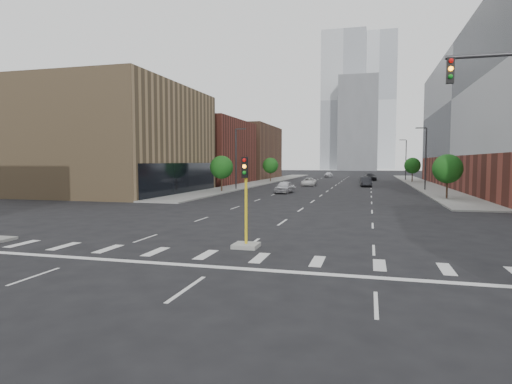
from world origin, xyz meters
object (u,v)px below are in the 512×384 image
at_px(car_mid_right, 366,182).
at_px(car_distant, 329,175).
at_px(car_near_left, 284,187).
at_px(car_far_left, 309,182).
at_px(median_traffic_signal, 246,228).
at_px(car_deep_right, 370,177).

bearing_deg(car_mid_right, car_distant, 98.27).
distance_m(car_near_left, car_far_left, 17.95).
bearing_deg(median_traffic_signal, car_deep_right, 85.70).
bearing_deg(median_traffic_signal, car_far_left, 94.65).
relative_size(car_far_left, car_deep_right, 0.90).
height_order(car_mid_right, car_deep_right, car_mid_right).
xyz_separation_m(car_near_left, car_distant, (0.28, 60.19, -0.09)).
bearing_deg(car_near_left, car_deep_right, 80.24).
height_order(car_far_left, car_deep_right, car_deep_right).
distance_m(car_far_left, car_distant, 42.26).
bearing_deg(car_deep_right, car_near_left, -113.19).
bearing_deg(car_distant, car_mid_right, -71.55).
bearing_deg(car_mid_right, car_deep_right, 83.24).
distance_m(car_near_left, car_mid_right, 20.54).
relative_size(median_traffic_signal, car_mid_right, 0.92).
relative_size(median_traffic_signal, car_near_left, 0.93).
bearing_deg(car_far_left, car_mid_right, -2.41).
bearing_deg(car_mid_right, car_far_left, 173.88).
relative_size(car_mid_right, car_distant, 1.14).
relative_size(car_deep_right, car_distant, 1.28).
bearing_deg(car_distant, median_traffic_signal, -81.96).
height_order(car_deep_right, car_distant, car_deep_right).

